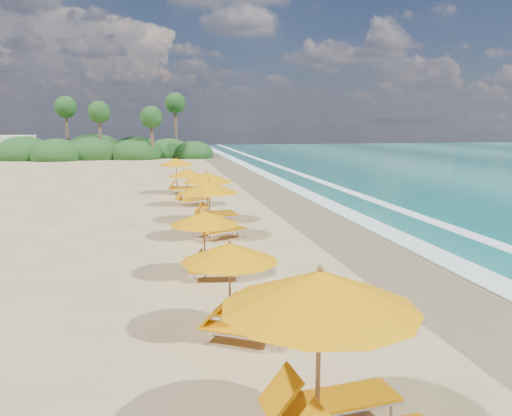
% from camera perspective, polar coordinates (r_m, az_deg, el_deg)
% --- Properties ---
extents(ground, '(160.00, 160.00, 0.00)m').
position_cam_1_polar(ground, '(19.65, 0.00, -3.45)').
color(ground, tan).
rests_on(ground, ground).
extents(wet_sand, '(4.00, 160.00, 0.01)m').
position_cam_1_polar(wet_sand, '(20.79, 10.89, -2.88)').
color(wet_sand, olive).
rests_on(wet_sand, ground).
extents(surf_foam, '(4.00, 160.00, 0.01)m').
position_cam_1_polar(surf_foam, '(21.93, 17.45, -2.44)').
color(surf_foam, white).
rests_on(surf_foam, ground).
extents(station_0, '(3.05, 2.87, 2.66)m').
position_cam_1_polar(station_0, '(7.06, 8.63, -15.36)').
color(station_0, olive).
rests_on(station_0, ground).
extents(station_1, '(2.79, 2.79, 2.07)m').
position_cam_1_polar(station_1, '(10.63, -2.16, -8.45)').
color(station_1, olive).
rests_on(station_1, ground).
extents(station_2, '(2.33, 2.20, 2.01)m').
position_cam_1_polar(station_2, '(14.65, -5.21, -3.54)').
color(station_2, olive).
rests_on(station_2, ground).
extents(station_3, '(3.04, 3.03, 2.32)m').
position_cam_1_polar(station_3, '(19.52, -4.82, 0.31)').
color(station_3, olive).
rests_on(station_3, ground).
extents(station_4, '(2.66, 2.51, 2.32)m').
position_cam_1_polar(station_4, '(22.77, -5.06, 1.66)').
color(station_4, olive).
rests_on(station_4, ground).
extents(station_5, '(2.66, 2.64, 2.04)m').
position_cam_1_polar(station_5, '(27.44, -7.45, 2.64)').
color(station_5, olive).
rests_on(station_5, ground).
extents(station_6, '(2.56, 2.40, 2.28)m').
position_cam_1_polar(station_6, '(32.16, -8.61, 3.88)').
color(station_6, olive).
rests_on(station_6, ground).
extents(treeline, '(25.80, 8.80, 9.74)m').
position_cam_1_polar(treeline, '(64.67, -16.86, 6.20)').
color(treeline, '#163D14').
rests_on(treeline, ground).
extents(beach_building, '(7.00, 5.00, 2.80)m').
position_cam_1_polar(beach_building, '(69.29, -26.71, 6.13)').
color(beach_building, beige).
rests_on(beach_building, ground).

